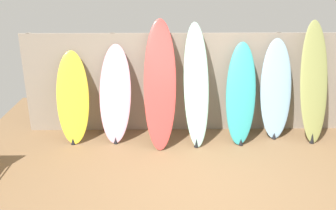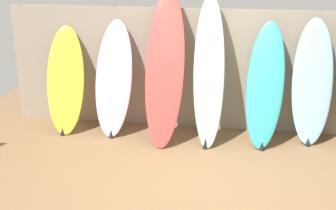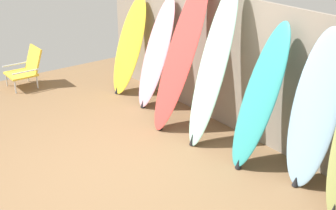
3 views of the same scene
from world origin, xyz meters
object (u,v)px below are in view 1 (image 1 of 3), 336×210
object	(u,v)px
surfboard_yellow_0	(73,98)
surfboard_skyblue_5	(276,90)
surfboard_pink_1	(115,94)
surfboard_seafoam_3	(196,86)
surfboard_olive_6	(314,83)
surfboard_teal_4	(241,94)
surfboard_red_2	(160,85)

from	to	relation	value
surfboard_yellow_0	surfboard_skyblue_5	world-z (taller)	surfboard_skyblue_5
surfboard_yellow_0	surfboard_pink_1	bearing A→B (deg)	0.71
surfboard_seafoam_3	surfboard_olive_6	size ratio (longest dim) A/B	0.99
surfboard_olive_6	surfboard_teal_4	bearing A→B (deg)	-178.42
surfboard_pink_1	surfboard_teal_4	xyz separation A→B (m)	(2.15, -0.08, 0.03)
surfboard_pink_1	surfboard_skyblue_5	distance (m)	2.79
surfboard_yellow_0	surfboard_skyblue_5	size ratio (longest dim) A/B	0.88
surfboard_yellow_0	surfboard_red_2	bearing A→B (deg)	-5.04
surfboard_yellow_0	surfboard_teal_4	bearing A→B (deg)	-1.39
surfboard_yellow_0	surfboard_skyblue_5	xyz separation A→B (m)	(3.51, 0.07, 0.10)
surfboard_yellow_0	surfboard_seafoam_3	size ratio (longest dim) A/B	0.76
surfboard_red_2	surfboard_teal_4	size ratio (longest dim) A/B	1.23
surfboard_yellow_0	surfboard_olive_6	xyz separation A→B (m)	(4.12, -0.04, 0.25)
surfboard_seafoam_3	surfboard_skyblue_5	xyz separation A→B (m)	(1.41, 0.18, -0.14)
surfboard_red_2	surfboard_olive_6	distance (m)	2.62
surfboard_red_2	surfboard_skyblue_5	distance (m)	2.03
surfboard_seafoam_3	surfboard_skyblue_5	world-z (taller)	surfboard_seafoam_3
surfboard_pink_1	surfboard_red_2	distance (m)	0.81
surfboard_pink_1	surfboard_teal_4	world-z (taller)	surfboard_teal_4
surfboard_pink_1	surfboard_red_2	world-z (taller)	surfboard_red_2
surfboard_yellow_0	surfboard_olive_6	bearing A→B (deg)	-0.49
surfboard_seafoam_3	surfboard_skyblue_5	size ratio (longest dim) A/B	1.16
surfboard_skyblue_5	surfboard_olive_6	bearing A→B (deg)	-9.92
surfboard_teal_4	surfboard_skyblue_5	size ratio (longest dim) A/B	0.97
surfboard_skyblue_5	surfboard_pink_1	bearing A→B (deg)	-178.74
surfboard_teal_4	surfboard_red_2	bearing A→B (deg)	-177.40
surfboard_olive_6	surfboard_yellow_0	bearing A→B (deg)	179.51
surfboard_yellow_0	surfboard_olive_6	distance (m)	4.12
surfboard_yellow_0	surfboard_red_2	xyz separation A→B (m)	(1.50, -0.13, 0.27)
surfboard_pink_1	surfboard_seafoam_3	xyz separation A→B (m)	(1.38, -0.12, 0.18)
surfboard_teal_4	surfboard_skyblue_5	distance (m)	0.65
surfboard_red_2	surfboard_seafoam_3	size ratio (longest dim) A/B	1.02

